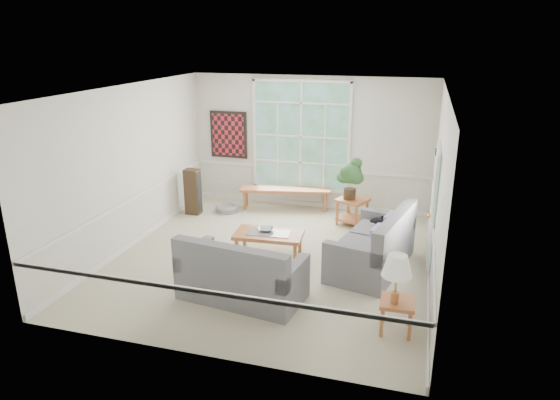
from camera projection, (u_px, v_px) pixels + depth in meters
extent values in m
cube|color=#B7B095|center=(272.00, 258.00, 9.03)|extent=(5.50, 6.00, 0.01)
cube|color=white|center=(271.00, 89.00, 8.07)|extent=(5.50, 6.00, 0.02)
cube|color=silver|center=(310.00, 143.00, 11.29)|extent=(5.50, 0.02, 3.00)
cube|color=silver|center=(196.00, 246.00, 5.81)|extent=(5.50, 0.02, 3.00)
cube|color=silver|center=(130.00, 167.00, 9.27)|extent=(0.02, 6.00, 3.00)
cube|color=silver|center=(438.00, 191.00, 7.83)|extent=(0.02, 6.00, 3.00)
cube|color=white|center=(301.00, 137.00, 11.25)|extent=(2.30, 0.08, 2.40)
cube|color=white|center=(433.00, 206.00, 8.53)|extent=(0.08, 0.90, 2.10)
cube|color=white|center=(434.00, 213.00, 7.92)|extent=(0.08, 0.26, 1.90)
cube|color=maroon|center=(228.00, 135.00, 11.72)|extent=(0.90, 0.06, 1.10)
cube|color=black|center=(435.00, 162.00, 9.42)|extent=(0.04, 0.26, 0.32)
cube|color=black|center=(435.00, 157.00, 9.79)|extent=(0.04, 0.26, 0.32)
cube|color=slate|center=(372.00, 239.00, 8.49)|extent=(1.41, 2.11, 1.05)
cube|color=slate|center=(242.00, 267.00, 7.53)|extent=(1.95, 1.19, 1.00)
cube|color=#AF6234|center=(269.00, 244.00, 9.03)|extent=(1.26, 0.74, 0.45)
imported|color=#9C9CA1|center=(266.00, 229.00, 9.03)|extent=(0.40, 0.40, 0.08)
cube|color=#AF6234|center=(285.00, 199.00, 11.49)|extent=(2.11, 0.81, 0.48)
cube|color=#AF6234|center=(352.00, 211.00, 10.54)|extent=(0.74, 0.74, 0.57)
cube|color=#AF6234|center=(396.00, 316.00, 6.74)|extent=(0.47, 0.47, 0.46)
cylinder|color=gray|center=(227.00, 208.00, 11.36)|extent=(0.58, 0.58, 0.15)
cube|color=#362517|center=(193.00, 192.00, 11.10)|extent=(0.32, 0.25, 1.03)
ellipsoid|color=black|center=(378.00, 221.00, 9.09)|extent=(0.34, 0.27, 0.14)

